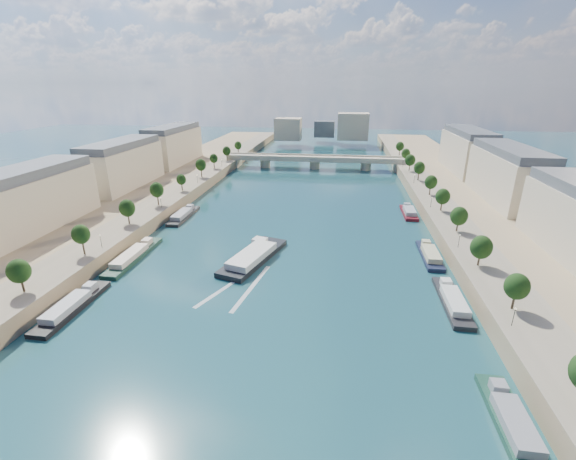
% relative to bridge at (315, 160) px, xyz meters
% --- Properties ---
extents(ground, '(700.00, 700.00, 0.00)m').
position_rel_bridge_xyz_m(ground, '(0.00, -116.87, -5.08)').
color(ground, '#0B2933').
rests_on(ground, ground).
extents(quay_left, '(44.00, 520.00, 5.00)m').
position_rel_bridge_xyz_m(quay_left, '(-72.00, -116.87, -2.58)').
color(quay_left, '#9E8460').
rests_on(quay_left, ground).
extents(quay_right, '(44.00, 520.00, 5.00)m').
position_rel_bridge_xyz_m(quay_right, '(72.00, -116.87, -2.58)').
color(quay_right, '#9E8460').
rests_on(quay_right, ground).
extents(pave_left, '(14.00, 520.00, 0.10)m').
position_rel_bridge_xyz_m(pave_left, '(-57.00, -116.87, -0.03)').
color(pave_left, gray).
rests_on(pave_left, quay_left).
extents(pave_right, '(14.00, 520.00, 0.10)m').
position_rel_bridge_xyz_m(pave_right, '(57.00, -116.87, -0.03)').
color(pave_right, gray).
rests_on(pave_right, quay_right).
extents(trees_left, '(4.80, 268.80, 8.26)m').
position_rel_bridge_xyz_m(trees_left, '(-55.00, -114.87, 5.39)').
color(trees_left, '#382B1E').
rests_on(trees_left, ground).
extents(trees_right, '(4.80, 268.80, 8.26)m').
position_rel_bridge_xyz_m(trees_right, '(55.00, -106.87, 5.39)').
color(trees_right, '#382B1E').
rests_on(trees_right, ground).
extents(lamps_left, '(0.36, 200.36, 4.28)m').
position_rel_bridge_xyz_m(lamps_left, '(-52.50, -126.87, 2.70)').
color(lamps_left, black).
rests_on(lamps_left, ground).
extents(lamps_right, '(0.36, 200.36, 4.28)m').
position_rel_bridge_xyz_m(lamps_right, '(52.50, -111.87, 2.70)').
color(lamps_right, black).
rests_on(lamps_right, ground).
extents(buildings_left, '(16.00, 226.00, 23.20)m').
position_rel_bridge_xyz_m(buildings_left, '(-85.00, -104.87, 11.37)').
color(buildings_left, beige).
rests_on(buildings_left, ground).
extents(buildings_right, '(16.00, 226.00, 23.20)m').
position_rel_bridge_xyz_m(buildings_right, '(85.00, -104.87, 11.37)').
color(buildings_right, beige).
rests_on(buildings_right, ground).
extents(skyline, '(79.00, 42.00, 22.00)m').
position_rel_bridge_xyz_m(skyline, '(3.19, 102.65, 9.57)').
color(skyline, beige).
rests_on(skyline, ground).
extents(bridge, '(112.00, 12.00, 8.15)m').
position_rel_bridge_xyz_m(bridge, '(0.00, 0.00, 0.00)').
color(bridge, '#C1B79E').
rests_on(bridge, ground).
extents(tour_barge, '(16.73, 31.46, 4.10)m').
position_rel_bridge_xyz_m(tour_barge, '(-8.49, -138.44, -3.90)').
color(tour_barge, black).
rests_on(tour_barge, ground).
extents(wake, '(14.74, 25.86, 0.04)m').
position_rel_bridge_xyz_m(wake, '(-8.49, -154.98, -5.06)').
color(wake, silver).
rests_on(wake, ground).
extents(moored_barges_left, '(5.00, 161.98, 3.60)m').
position_rel_bridge_xyz_m(moored_barges_left, '(-45.50, -171.22, -4.24)').
color(moored_barges_left, '#151C30').
rests_on(moored_barges_left, ground).
extents(moored_barges_right, '(5.00, 165.68, 3.60)m').
position_rel_bridge_xyz_m(moored_barges_right, '(45.50, -161.14, -4.24)').
color(moored_barges_right, black).
rests_on(moored_barges_right, ground).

